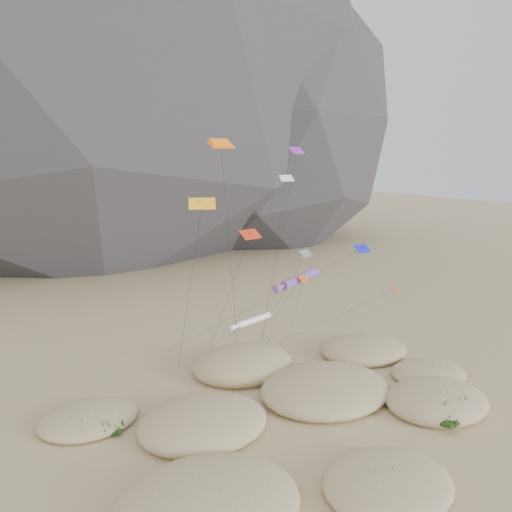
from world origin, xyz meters
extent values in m
plane|color=#CCB789|center=(0.00, 0.00, 0.00)|extent=(500.00, 500.00, 0.00)
ellipsoid|color=black|center=(8.00, 115.00, 60.00)|extent=(191.54, 147.29, 156.00)
ellipsoid|color=black|center=(56.00, 110.00, 38.00)|extent=(130.55, 126.41, 100.00)
ellipsoid|color=#CCB789|center=(-17.20, -5.22, 0.72)|extent=(15.14, 12.87, 3.19)
ellipsoid|color=#CCB789|center=(-3.14, -10.27, 0.52)|extent=(11.48, 9.76, 2.30)
ellipsoid|color=#CCB789|center=(11.74, -3.04, 0.69)|extent=(11.90, 10.12, 3.08)
ellipsoid|color=#CCB789|center=(-12.18, 6.01, 0.71)|extent=(13.39, 11.39, 3.16)
ellipsoid|color=#CCB789|center=(2.93, 5.35, 0.78)|extent=(15.63, 13.28, 3.45)
ellipsoid|color=#CCB789|center=(17.16, 2.58, 0.44)|extent=(9.80, 8.33, 1.94)
ellipsoid|color=#CCB789|center=(-1.83, 16.04, 0.88)|extent=(13.23, 11.25, 3.90)
ellipsoid|color=#CCB789|center=(15.40, 12.30, 0.61)|extent=(12.59, 10.70, 2.70)
ellipsoid|color=#CCB789|center=(-21.75, 13.29, 0.46)|extent=(10.17, 8.65, 2.05)
ellipsoid|color=black|center=(-15.51, -4.49, 0.80)|extent=(2.53, 2.17, 0.76)
ellipsoid|color=black|center=(-3.56, -10.44, 0.60)|extent=(2.25, 1.92, 0.67)
ellipsoid|color=black|center=(-0.55, -8.77, 0.50)|extent=(2.29, 1.96, 0.69)
ellipsoid|color=black|center=(11.12, -4.90, 1.00)|extent=(2.78, 2.38, 0.83)
ellipsoid|color=black|center=(9.02, -6.67, 0.80)|extent=(2.65, 2.27, 0.80)
ellipsoid|color=black|center=(-13.40, 6.37, 0.80)|extent=(3.06, 2.62, 0.92)
ellipsoid|color=black|center=(-8.37, 8.05, 0.70)|extent=(2.22, 1.90, 0.67)
ellipsoid|color=black|center=(2.17, 2.56, 1.10)|extent=(3.75, 3.21, 1.13)
ellipsoid|color=black|center=(5.05, 4.84, 1.00)|extent=(2.53, 2.16, 0.76)
ellipsoid|color=black|center=(1.44, 2.95, 0.90)|extent=(2.78, 2.37, 0.83)
ellipsoid|color=black|center=(18.14, 2.34, 0.60)|extent=(2.07, 1.77, 0.62)
ellipsoid|color=black|center=(-3.03, 16.59, 1.00)|extent=(3.30, 2.83, 0.99)
ellipsoid|color=black|center=(0.99, 12.86, 0.90)|extent=(2.62, 2.24, 0.79)
ellipsoid|color=black|center=(14.92, 13.16, 0.70)|extent=(2.27, 1.94, 0.68)
ellipsoid|color=black|center=(12.57, 10.70, 0.60)|extent=(2.45, 2.09, 0.73)
ellipsoid|color=black|center=(-22.96, 11.40, 0.50)|extent=(2.58, 2.21, 0.77)
ellipsoid|color=black|center=(-20.23, 9.83, 0.40)|extent=(1.91, 1.63, 0.57)
cylinder|color=#3F2D1E|center=(-5.31, 22.09, 0.15)|extent=(0.08, 0.08, 0.30)
cylinder|color=#3F2D1E|center=(-1.20, 26.43, 0.15)|extent=(0.08, 0.08, 0.30)
cylinder|color=#3F2D1E|center=(6.83, 23.26, 0.15)|extent=(0.08, 0.08, 0.30)
cylinder|color=#3F2D1E|center=(6.58, 24.78, 0.15)|extent=(0.08, 0.08, 0.30)
cylinder|color=#3F2D1E|center=(7.40, 21.53, 0.15)|extent=(0.08, 0.08, 0.30)
cylinder|color=#3F2D1E|center=(-7.39, 27.23, 0.15)|extent=(0.08, 0.08, 0.30)
cylinder|color=#3F2D1E|center=(13.51, 26.78, 0.15)|extent=(0.08, 0.08, 0.30)
cylinder|color=#3F2D1E|center=(-8.21, 21.89, 0.15)|extent=(0.08, 0.08, 0.30)
cylinder|color=#ED1846|center=(0.77, 7.65, 13.64)|extent=(5.78, 2.55, 1.62)
sphere|color=#ED1846|center=(3.48, 8.42, 13.86)|extent=(1.08, 1.08, 1.08)
cone|color=#ED1846|center=(-2.21, 6.80, 13.35)|extent=(2.50, 1.53, 1.16)
cylinder|color=black|center=(2.28, 14.98, 6.82)|extent=(3.04, 14.68, 13.65)
cylinder|color=white|center=(-3.29, 10.87, 8.57)|extent=(4.37, 1.22, 0.98)
sphere|color=white|center=(-1.17, 11.14, 8.75)|extent=(0.72, 0.72, 0.72)
cone|color=white|center=(-5.63, 10.57, 8.36)|extent=(1.81, 0.83, 0.73)
cylinder|color=black|center=(-2.61, 18.10, 4.29)|extent=(1.39, 14.46, 8.60)
cube|color=orange|center=(-7.23, 10.90, 28.21)|extent=(3.02, 1.72, 0.83)
cube|color=orange|center=(-7.23, 10.90, 28.43)|extent=(2.55, 1.38, 0.81)
cylinder|color=black|center=(-2.37, 18.10, 14.10)|extent=(9.75, 14.42, 28.22)
cube|color=orange|center=(2.87, 9.59, 15.84)|extent=(2.39, 1.65, 0.62)
cube|color=orange|center=(2.87, 9.59, 16.04)|extent=(2.01, 1.35, 0.61)
cylinder|color=black|center=(4.70, 17.60, 7.92)|extent=(3.69, 16.05, 15.86)
cube|color=#F6450C|center=(14.38, 6.25, 10.80)|extent=(2.08, 2.23, 0.93)
cube|color=#F6450C|center=(14.38, 6.25, 10.65)|extent=(0.41, 0.40, 0.69)
cylinder|color=black|center=(10.89, 13.89, 5.42)|extent=(7.00, 15.30, 10.77)
cube|color=#FFAD1A|center=(-10.62, 8.53, 22.47)|extent=(2.90, 2.20, 1.08)
cube|color=#FFAD1A|center=(-10.62, 8.53, 22.32)|extent=(0.43, 0.45, 0.87)
cylinder|color=black|center=(-9.42, 15.21, 11.26)|extent=(2.44, 13.39, 22.43)
cube|color=#1819CE|center=(11.56, 9.33, 15.73)|extent=(2.30, 1.31, 0.91)
cube|color=#1819CE|center=(11.56, 9.33, 15.58)|extent=(0.30, 0.33, 0.74)
cylinder|color=black|center=(2.08, 18.28, 7.89)|extent=(18.97, 17.93, 15.70)
cube|color=purple|center=(1.03, 9.03, 27.63)|extent=(1.99, 1.29, 0.77)
cube|color=purple|center=(1.03, 9.03, 27.48)|extent=(0.27, 0.30, 0.62)
cylinder|color=black|center=(3.81, 16.91, 13.84)|extent=(5.58, 15.78, 27.60)
cube|color=white|center=(4.55, 15.95, 24.32)|extent=(1.88, 1.06, 0.79)
cube|color=white|center=(4.55, 15.95, 24.17)|extent=(0.25, 0.30, 0.59)
cylinder|color=black|center=(5.57, 20.37, 12.19)|extent=(2.06, 8.86, 24.28)
cube|color=red|center=(-6.42, 6.37, 19.37)|extent=(2.42, 1.60, 0.87)
cube|color=red|center=(-6.42, 6.37, 19.22)|extent=(0.32, 0.32, 0.76)
cylinder|color=black|center=(-3.81, 16.40, 9.71)|extent=(5.24, 20.08, 19.34)
cube|color=#EC4B16|center=(0.68, 6.86, 13.77)|extent=(1.63, 1.33, 0.65)
cube|color=#EC4B16|center=(0.68, 6.86, 13.62)|extent=(0.26, 0.29, 0.49)
cylinder|color=black|center=(7.09, 16.82, 6.91)|extent=(12.85, 19.94, 13.74)
camera|label=1|loc=(-31.47, -35.93, 27.03)|focal=35.00mm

